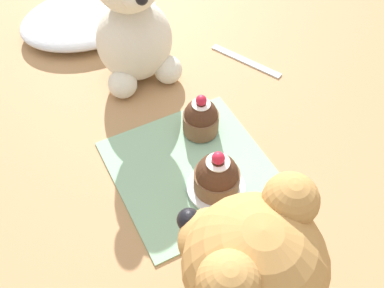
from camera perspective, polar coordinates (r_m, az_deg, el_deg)
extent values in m
plane|color=tan|center=(0.61, 0.00, -3.34)|extent=(4.00, 4.00, 0.00)
cube|color=#8EBC99|center=(0.60, 0.00, -3.17)|extent=(0.20, 0.21, 0.01)
ellipsoid|color=silver|center=(0.84, -12.85, 15.51)|extent=(0.25, 0.18, 0.04)
ellipsoid|color=silver|center=(0.70, -7.31, 12.90)|extent=(0.12, 0.11, 0.13)
sphere|color=silver|center=(0.69, -8.81, 7.55)|extent=(0.04, 0.04, 0.04)
sphere|color=silver|center=(0.71, -3.06, 9.41)|extent=(0.04, 0.04, 0.04)
sphere|color=#B78447|center=(0.35, 7.94, -15.04)|extent=(0.11, 0.11, 0.11)
ellipsoid|color=#B78447|center=(0.36, 2.07, -11.77)|extent=(0.07, 0.06, 0.04)
sphere|color=black|center=(0.36, -0.41, -9.63)|extent=(0.02, 0.02, 0.02)
sphere|color=#B78447|center=(0.33, 12.40, -6.98)|extent=(0.04, 0.04, 0.04)
sphere|color=#B78447|center=(0.30, 4.63, -17.11)|extent=(0.04, 0.04, 0.04)
sphere|color=#B78447|center=(0.51, 4.90, -16.80)|extent=(0.04, 0.04, 0.04)
cylinder|color=brown|center=(0.63, 1.12, 2.77)|extent=(0.05, 0.05, 0.03)
sphere|color=#472819|center=(0.62, 1.14, 3.70)|extent=(0.05, 0.05, 0.05)
cylinder|color=white|center=(0.61, 1.17, 5.09)|extent=(0.03, 0.03, 0.00)
sphere|color=red|center=(0.60, 1.18, 5.57)|extent=(0.02, 0.02, 0.02)
cylinder|color=silver|center=(0.58, 3.07, -5.55)|extent=(0.08, 0.08, 0.01)
cylinder|color=brown|center=(0.57, 3.14, -4.63)|extent=(0.06, 0.06, 0.03)
sphere|color=#472819|center=(0.56, 3.20, -3.83)|extent=(0.05, 0.05, 0.05)
cylinder|color=white|center=(0.54, 3.32, -2.30)|extent=(0.03, 0.03, 0.00)
sphere|color=red|center=(0.53, 3.36, -1.80)|extent=(0.02, 0.02, 0.02)
cube|color=silver|center=(0.76, 6.85, 10.50)|extent=(0.07, 0.12, 0.01)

